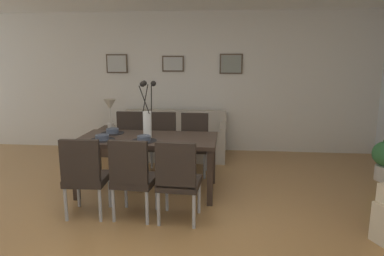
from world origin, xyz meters
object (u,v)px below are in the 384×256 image
(side_table, at_px, (112,141))
(dining_chair_far_right, at_px, (162,139))
(bowl_near_left, at_px, (102,137))
(dining_table, at_px, (148,143))
(dining_chair_near_left, at_px, (85,173))
(dining_chair_mid_right, at_px, (194,140))
(dining_chair_near_right, at_px, (129,138))
(table_lamp, at_px, (110,107))
(dining_chair_mid_left, at_px, (178,178))
(sofa, at_px, (173,141))
(framed_picture_left, at_px, (117,64))
(framed_picture_center, at_px, (173,64))
(bowl_near_right, at_px, (112,130))
(dining_chair_far_left, at_px, (133,175))
(framed_picture_right, at_px, (231,64))
(centerpiece_vase, at_px, (147,116))
(bowl_far_left, at_px, (144,138))

(side_table, bearing_deg, dining_chair_far_right, -36.60)
(side_table, bearing_deg, bowl_near_left, -74.17)
(dining_table, distance_m, side_table, 2.03)
(dining_chair_near_left, height_order, dining_chair_far_right, same)
(dining_chair_mid_right, bearing_deg, dining_chair_near_right, 177.57)
(table_lamp, bearing_deg, dining_chair_mid_left, -57.90)
(bowl_near_left, height_order, sofa, bowl_near_left)
(sofa, relative_size, framed_picture_left, 4.59)
(dining_chair_near_left, bearing_deg, dining_chair_mid_right, 57.92)
(bowl_near_left, xyz_separation_m, framed_picture_left, (-0.54, 2.41, 0.87))
(dining_chair_far_right, xyz_separation_m, framed_picture_left, (-1.10, 1.34, 1.14))
(sofa, height_order, framed_picture_center, framed_picture_center)
(dining_chair_far_right, bearing_deg, dining_chair_near_left, -107.51)
(dining_chair_far_right, height_order, table_lamp, table_lamp)
(bowl_near_right, xyz_separation_m, table_lamp, (-0.53, 1.48, 0.11))
(dining_chair_far_left, xyz_separation_m, dining_chair_mid_left, (0.50, -0.04, 0.00))
(framed_picture_center, bearing_deg, side_table, -153.58)
(dining_chair_mid_left, relative_size, framed_picture_left, 2.24)
(dining_chair_near_right, bearing_deg, dining_chair_near_left, -90.31)
(framed_picture_left, bearing_deg, framed_picture_right, -0.00)
(dining_chair_near_left, relative_size, centerpiece_vase, 1.25)
(dining_chair_far_left, relative_size, dining_chair_far_right, 1.00)
(bowl_far_left, height_order, table_lamp, table_lamp)
(dining_table, xyz_separation_m, sofa, (0.07, 1.73, -0.38))
(dining_chair_mid_left, bearing_deg, centerpiece_vase, 121.04)
(table_lamp, bearing_deg, side_table, -63.43)
(dining_table, relative_size, dining_chair_mid_left, 1.96)
(dining_chair_near_right, bearing_deg, centerpiece_vase, -59.72)
(bowl_far_left, bearing_deg, bowl_near_right, 143.54)
(dining_chair_near_right, bearing_deg, framed_picture_left, 113.20)
(dining_chair_far_left, bearing_deg, framed_picture_right, 70.68)
(bowl_near_right, height_order, side_table, bowl_near_right)
(dining_chair_near_left, height_order, dining_chair_mid_left, same)
(bowl_near_right, height_order, framed_picture_left, framed_picture_left)
(dining_chair_mid_left, bearing_deg, dining_chair_far_right, 106.26)
(dining_chair_far_right, distance_m, centerpiece_vase, 1.01)
(dining_chair_mid_right, bearing_deg, bowl_near_left, -135.85)
(bowl_near_right, bearing_deg, framed_picture_left, 105.09)
(dining_chair_near_right, height_order, bowl_near_right, dining_chair_near_right)
(bowl_near_left, height_order, framed_picture_left, framed_picture_left)
(side_table, height_order, framed_picture_right, framed_picture_right)
(dining_chair_far_left, bearing_deg, dining_chair_far_right, 90.03)
(dining_chair_near_left, bearing_deg, framed_picture_left, 100.42)
(dining_chair_mid_left, relative_size, side_table, 1.77)
(bowl_far_left, height_order, framed_picture_left, framed_picture_left)
(dining_chair_far_left, xyz_separation_m, dining_chair_mid_right, (0.51, 1.66, 0.00))
(dining_chair_near_left, bearing_deg, dining_chair_mid_left, -1.51)
(side_table, bearing_deg, framed_picture_center, 26.42)
(bowl_near_left, distance_m, framed_picture_left, 2.62)
(dining_chair_near_left, height_order, bowl_near_right, dining_chair_near_left)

